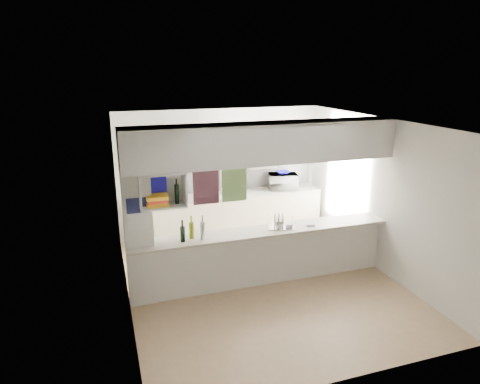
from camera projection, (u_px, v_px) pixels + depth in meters
name	position (u px, v px, depth m)	size (l,w,h in m)	color
floor	(262.00, 283.00, 6.97)	(4.80, 4.80, 0.00)	#9D7C5B
ceiling	(265.00, 123.00, 6.24)	(4.80, 4.80, 0.00)	white
wall_back	(221.00, 172.00, 8.80)	(4.20, 4.20, 0.00)	silver
wall_left	(123.00, 222.00, 5.98)	(4.80, 4.80, 0.00)	silver
wall_right	(379.00, 195.00, 7.24)	(4.80, 4.80, 0.00)	silver
servery_partition	(253.00, 186.00, 6.46)	(4.20, 0.50, 2.60)	silver
cubby_shelf	(161.00, 192.00, 5.96)	(0.65, 0.35, 0.50)	white
kitchen_run	(232.00, 197.00, 8.74)	(3.60, 0.63, 2.24)	silver
microwave	(283.00, 181.00, 8.94)	(0.59, 0.40, 0.33)	white
bowl	(283.00, 173.00, 8.85)	(0.27, 0.27, 0.07)	#0F0C8B
dish_rack	(281.00, 222.00, 6.82)	(0.51, 0.44, 0.23)	silver
cup	(280.00, 225.00, 6.72)	(0.13, 0.13, 0.10)	white
wine_bottles	(193.00, 231.00, 6.30)	(0.37, 0.15, 0.37)	black
plastic_tubs	(291.00, 225.00, 6.83)	(0.48, 0.17, 0.06)	silver
utensil_jar	(199.00, 192.00, 8.49)	(0.10, 0.10, 0.14)	black
knife_block	(232.00, 188.00, 8.73)	(0.10, 0.08, 0.20)	brown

